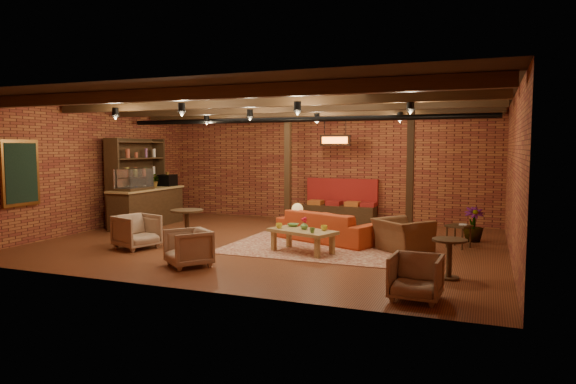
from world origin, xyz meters
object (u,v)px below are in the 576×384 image
at_px(armchair_right, 403,230).
at_px(side_table_lamp, 297,212).
at_px(side_table_book, 459,227).
at_px(round_table_right, 449,252).
at_px(armchair_a, 137,230).
at_px(armchair_far, 416,275).
at_px(round_table_left, 187,221).
at_px(plant_tall, 474,190).
at_px(coffee_table, 302,232).
at_px(armchair_b, 188,246).
at_px(sofa, 328,226).

bearing_deg(armchair_right, side_table_lamp, 26.93).
height_order(armchair_right, side_table_book, armchair_right).
bearing_deg(side_table_book, round_table_right, -89.98).
xyz_separation_m(side_table_lamp, armchair_a, (-2.77, -2.38, -0.24)).
height_order(armchair_a, armchair_far, armchair_a).
xyz_separation_m(round_table_left, round_table_right, (5.71, -1.10, -0.08)).
height_order(round_table_left, armchair_right, armchair_right).
relative_size(armchair_a, side_table_book, 1.36).
height_order(side_table_lamp, plant_tall, plant_tall).
bearing_deg(round_table_left, armchair_far, -25.01).
distance_m(side_table_lamp, plant_tall, 4.08).
bearing_deg(side_table_lamp, coffee_table, -66.14).
xyz_separation_m(armchair_right, armchair_far, (0.70, -3.34, -0.10)).
bearing_deg(side_table_lamp, armchair_b, -104.05).
relative_size(coffee_table, armchair_right, 1.46).
xyz_separation_m(armchair_a, armchair_b, (1.92, -1.02, -0.03)).
distance_m(coffee_table, armchair_far, 3.62).
bearing_deg(armchair_a, armchair_right, -53.69).
height_order(round_table_left, round_table_right, round_table_left).
bearing_deg(plant_tall, armchair_b, -136.58).
relative_size(sofa, armchair_right, 2.31).
xyz_separation_m(coffee_table, plant_tall, (3.23, 2.59, 0.77)).
height_order(round_table_right, armchair_far, armchair_far).
xyz_separation_m(round_table_left, armchair_far, (5.35, -2.50, -0.16)).
xyz_separation_m(round_table_left, side_table_book, (5.71, 1.72, -0.06)).
height_order(side_table_book, plant_tall, plant_tall).
relative_size(sofa, plant_tall, 1.02).
height_order(round_table_left, side_table_book, round_table_left).
bearing_deg(side_table_book, armchair_b, -141.05).
bearing_deg(plant_tall, armchair_a, -152.53).
bearing_deg(armchair_b, side_table_lamp, 113.93).
bearing_deg(side_table_lamp, armchair_a, -139.42).
distance_m(coffee_table, armchair_right, 2.08).
distance_m(side_table_lamp, side_table_book, 3.63).
xyz_separation_m(armchair_right, side_table_book, (1.06, 0.88, 0.00)).
bearing_deg(side_table_book, round_table_left, -163.22).
distance_m(sofa, round_table_left, 3.19).
xyz_separation_m(side_table_lamp, armchair_b, (-0.85, -3.40, -0.27)).
bearing_deg(round_table_left, round_table_right, -10.90).
relative_size(armchair_right, armchair_far, 1.46).
height_order(coffee_table, side_table_book, coffee_table).
xyz_separation_m(armchair_right, plant_tall, (1.33, 1.75, 0.73)).
xyz_separation_m(coffee_table, armchair_right, (1.91, 0.83, 0.04)).
bearing_deg(side_table_book, armchair_a, -157.93).
bearing_deg(armchair_far, armchair_right, 104.77).
height_order(coffee_table, round_table_right, coffee_table).
xyz_separation_m(sofa, armchair_b, (-1.65, -3.26, 0.02)).
bearing_deg(armchair_right, armchair_far, 143.27).
bearing_deg(armchair_b, armchair_right, 76.66).
distance_m(side_table_lamp, armchair_b, 3.51).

